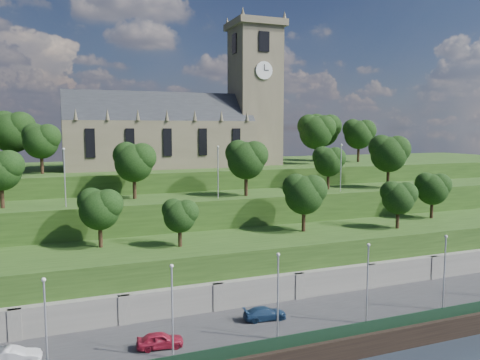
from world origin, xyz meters
name	(u,v)px	position (x,y,z in m)	size (l,w,h in m)	color
promenade	(280,331)	(0.00, 6.00, 1.00)	(160.00, 12.00, 2.00)	#2D2D30
quay_wall	(309,357)	(0.00, -0.05, 1.10)	(160.00, 0.50, 2.20)	black
fence	(306,338)	(0.00, 0.60, 2.60)	(160.00, 0.10, 1.20)	#15301E
retaining_wall	(257,298)	(0.00, 11.97, 2.50)	(160.00, 2.10, 5.00)	slate
embankment_lower	(239,270)	(0.00, 18.00, 4.00)	(160.00, 12.00, 8.00)	#244216
embankment_upper	(212,236)	(0.00, 29.00, 6.00)	(160.00, 10.00, 12.00)	#244216
hilltop	(178,204)	(0.00, 50.00, 7.50)	(160.00, 32.00, 15.00)	#244216
church	(186,124)	(0.79, 45.98, 22.52)	(38.60, 12.35, 27.60)	brown
trees_lower	(269,200)	(4.35, 18.31, 12.70)	(66.73, 8.57, 7.77)	black
trees_upper	(248,158)	(5.38, 28.05, 17.41)	(62.99, 8.58, 8.73)	black
trees_hilltop	(187,130)	(0.49, 44.76, 21.42)	(77.44, 15.82, 10.25)	black
lamp_posts_promenade	(278,290)	(-2.00, 2.50, 6.80)	(60.36, 0.36, 8.36)	#B2B2B7
lamp_posts_upper	(218,168)	(0.00, 26.00, 16.30)	(40.36, 0.36, 7.39)	#B2B2B7
car_left	(160,340)	(-12.65, 4.81, 2.72)	(1.69, 4.20, 1.43)	maroon
car_middle	(12,357)	(-24.86, 6.12, 2.75)	(1.59, 4.55, 1.50)	#B7B6BB
car_right	(265,313)	(-1.22, 7.16, 2.65)	(1.83, 4.51, 1.31)	navy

